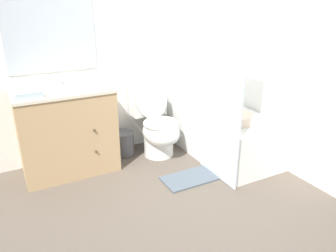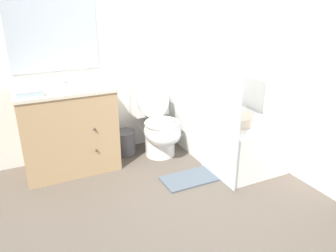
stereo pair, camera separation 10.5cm
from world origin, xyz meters
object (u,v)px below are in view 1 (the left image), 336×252
object	(u,v)px
bathtub	(222,133)
bath_mat	(189,178)
tissue_box	(91,79)
toilet	(157,126)
vanity_cabinet	(67,130)
sink_faucet	(58,81)
bath_towel_folded	(238,120)
wastebasket	(123,143)
hand_towel_folded	(29,95)

from	to	relation	value
bathtub	bath_mat	distance (m)	0.77
tissue_box	toilet	bearing A→B (deg)	-12.42
bathtub	tissue_box	world-z (taller)	tissue_box
bathtub	toilet	bearing A→B (deg)	153.23
vanity_cabinet	sink_faucet	world-z (taller)	sink_faucet
toilet	bath_towel_folded	distance (m)	0.92
vanity_cabinet	bath_towel_folded	distance (m)	1.73
tissue_box	bath_mat	xyz separation A→B (m)	(0.69, -0.82, -0.91)
wastebasket	tissue_box	distance (m)	0.84
sink_faucet	tissue_box	bearing A→B (deg)	-23.65
vanity_cabinet	sink_faucet	size ratio (longest dim) A/B	6.59
toilet	tissue_box	distance (m)	0.90
bath_mat	wastebasket	bearing A→B (deg)	114.22
bathtub	bath_towel_folded	size ratio (longest dim) A/B	3.88
tissue_box	bath_towel_folded	bearing A→B (deg)	-34.29
vanity_cabinet	hand_towel_folded	size ratio (longest dim) A/B	4.15
vanity_cabinet	bath_mat	xyz separation A→B (m)	(0.99, -0.76, -0.44)
hand_towel_folded	bath_towel_folded	world-z (taller)	hand_towel_folded
bathtub	hand_towel_folded	size ratio (longest dim) A/B	6.07
toilet	tissue_box	xyz separation A→B (m)	(-0.67, 0.15, 0.58)
tissue_box	bath_mat	size ratio (longest dim) A/B	0.25
bathtub	bath_mat	size ratio (longest dim) A/B	2.60
vanity_cabinet	toilet	xyz separation A→B (m)	(0.97, -0.08, -0.11)
bath_towel_folded	bathtub	bearing A→B (deg)	75.94
toilet	bath_mat	distance (m)	0.75
vanity_cabinet	wastebasket	world-z (taller)	vanity_cabinet
sink_faucet	hand_towel_folded	world-z (taller)	sink_faucet
bath_mat	hand_towel_folded	bearing A→B (deg)	156.16
bathtub	bath_mat	bearing A→B (deg)	-152.26
toilet	hand_towel_folded	bearing A→B (deg)	-175.80
sink_faucet	bathtub	xyz separation A→B (m)	(1.63, -0.61, -0.66)
vanity_cabinet	tissue_box	bearing A→B (deg)	11.69
sink_faucet	hand_towel_folded	bearing A→B (deg)	-130.06
wastebasket	bath_towel_folded	size ratio (longest dim) A/B	0.77
tissue_box	bath_towel_folded	distance (m)	1.55
toilet	hand_towel_folded	distance (m)	1.41
wastebasket	toilet	bearing A→B (deg)	-24.76
tissue_box	bath_towel_folded	size ratio (longest dim) A/B	0.37
vanity_cabinet	sink_faucet	xyz separation A→B (m)	(-0.00, 0.20, 0.46)
wastebasket	hand_towel_folded	distance (m)	1.23
toilet	bathtub	size ratio (longest dim) A/B	0.63
hand_towel_folded	sink_faucet	bearing A→B (deg)	49.94
sink_faucet	hand_towel_folded	distance (m)	0.49
sink_faucet	hand_towel_folded	size ratio (longest dim) A/B	0.63
tissue_box	bath_towel_folded	world-z (taller)	tissue_box
sink_faucet	toilet	xyz separation A→B (m)	(0.97, -0.28, -0.57)
tissue_box	bath_towel_folded	xyz separation A→B (m)	(1.24, -0.85, -0.38)
tissue_box	wastebasket	bearing A→B (deg)	3.19
bathtub	tissue_box	size ratio (longest dim) A/B	10.57
bathtub	wastebasket	xyz separation A→B (m)	(-1.02, 0.50, -0.12)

